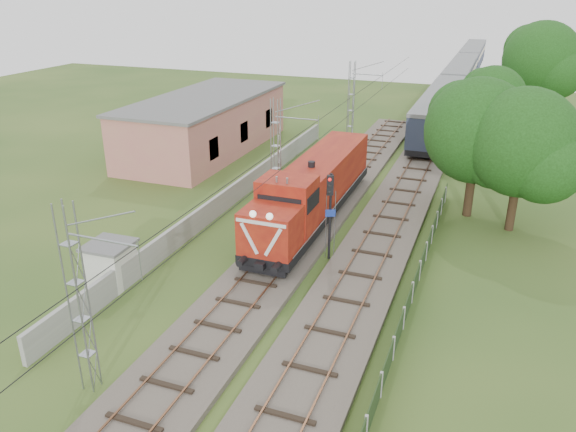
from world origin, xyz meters
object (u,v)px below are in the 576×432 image
at_px(locomotive, 313,189).
at_px(coach_rake, 460,75).
at_px(signal_post, 330,202).
at_px(relay_hut, 111,264).

height_order(locomotive, coach_rake, locomotive).
bearing_deg(locomotive, signal_post, -62.46).
height_order(locomotive, relay_hut, locomotive).
bearing_deg(coach_rake, signal_post, -92.37).
bearing_deg(relay_hut, signal_post, 34.41).
xyz_separation_m(locomotive, coach_rake, (5.00, 52.03, 0.35)).
bearing_deg(coach_rake, locomotive, -95.49).
xyz_separation_m(signal_post, relay_hut, (-10.04, -6.88, -2.42)).
relative_size(coach_rake, signal_post, 13.82).
relative_size(signal_post, relay_hut, 2.21).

